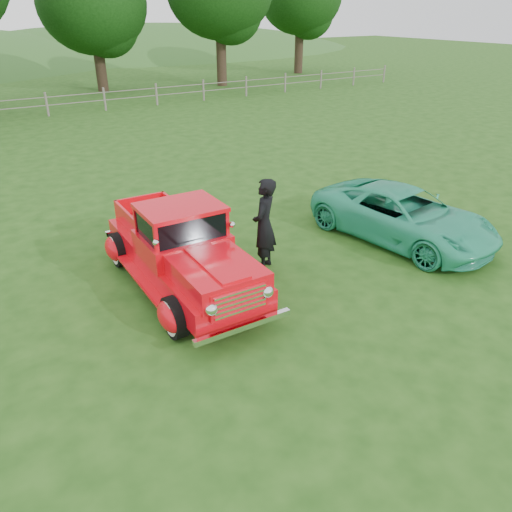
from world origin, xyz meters
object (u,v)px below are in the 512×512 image
teal_sedan (403,215)px  man (264,225)px  tree_near_east (92,4)px  red_pickup (182,251)px

teal_sedan → man: size_ratio=2.24×
tree_near_east → man: (-4.68, -27.02, -4.23)m
red_pickup → man: man is taller
tree_near_east → man: bearing=-99.8°
teal_sedan → red_pickup: bearing=163.7°
tree_near_east → teal_sedan: size_ratio=1.83×
red_pickup → teal_sedan: red_pickup is taller
red_pickup → teal_sedan: (5.45, -0.75, -0.16)m
teal_sedan → tree_near_east: bearing=79.4°
red_pickup → man: bearing=-6.3°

